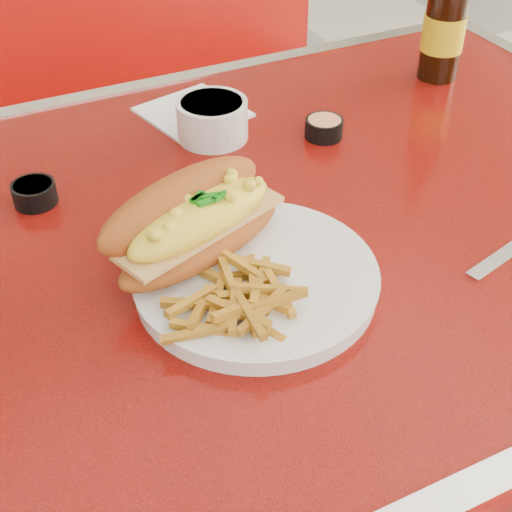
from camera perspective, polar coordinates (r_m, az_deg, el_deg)
name	(u,v)px	position (r m, az deg, el deg)	size (l,w,h in m)	color
diner_table	(267,313)	(0.95, 0.85, -4.62)	(1.23, 0.83, 0.77)	red
booth_bench_far	(115,202)	(1.76, -11.19, 4.28)	(1.20, 0.51, 0.90)	#A8100B
dinner_plate	(256,278)	(0.74, 0.00, -1.79)	(0.29, 0.29, 0.02)	silver
mac_hoagie	(194,220)	(0.74, -4.96, 2.86)	(0.24, 0.17, 0.10)	#A7501A
fries_pile	(236,297)	(0.69, -1.61, -3.29)	(0.11, 0.10, 0.03)	orange
fork	(235,230)	(0.80, -1.73, 2.12)	(0.06, 0.14, 0.00)	silver
gravy_ramekin	(212,118)	(0.99, -3.52, 10.93)	(0.12, 0.12, 0.05)	silver
sauce_cup_left	(34,192)	(0.90, -17.32, 4.88)	(0.06, 0.06, 0.03)	black
sauce_cup_right	(324,127)	(1.01, 5.47, 10.22)	(0.06, 0.06, 0.03)	black
beer_bottle	(446,17)	(1.18, 14.95, 17.98)	(0.07, 0.07, 0.26)	black
paper_napkin	(193,112)	(1.07, -5.09, 11.39)	(0.13, 0.13, 0.00)	white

